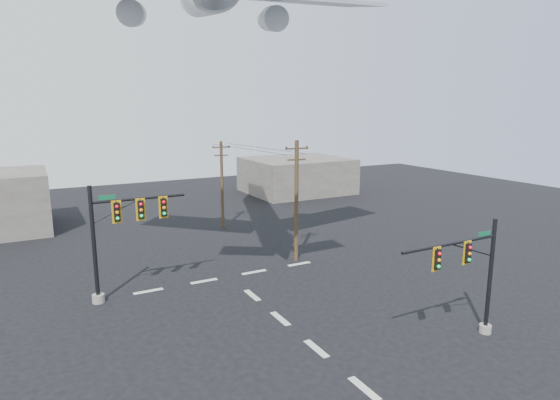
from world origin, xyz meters
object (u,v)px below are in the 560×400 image
signal_mast_near (473,277)px  utility_pole_a (296,199)px  utility_pole_b (222,183)px  signal_mast_far (118,236)px

signal_mast_near → utility_pole_a: utility_pole_a is taller
utility_pole_b → utility_pole_a: bearing=-73.8°
signal_mast_near → signal_mast_far: (-15.67, 14.58, 0.74)m
signal_mast_near → utility_pole_b: size_ratio=0.76×
signal_mast_far → utility_pole_b: bearing=48.1°
utility_pole_b → signal_mast_far: bearing=-122.0°
signal_mast_far → signal_mast_near: bearing=-42.9°
signal_mast_far → utility_pole_a: (14.00, 1.27, 0.87)m
signal_mast_near → signal_mast_far: size_ratio=0.89×
signal_mast_near → signal_mast_far: bearing=137.1°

